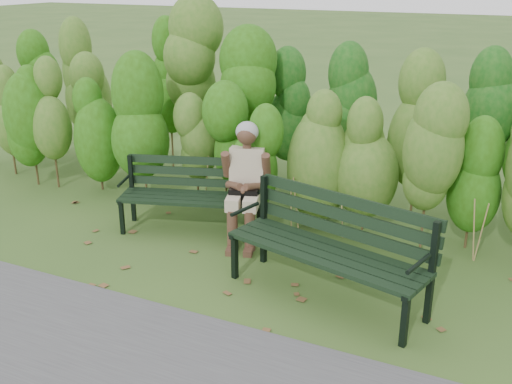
% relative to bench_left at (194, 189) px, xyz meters
% --- Properties ---
extents(ground, '(80.00, 80.00, 0.00)m').
position_rel_bench_left_xyz_m(ground, '(0.99, -0.73, -0.50)').
color(ground, '#385923').
extents(hedge_band, '(11.04, 1.67, 2.42)m').
position_rel_bench_left_xyz_m(hedge_band, '(0.99, 1.13, 0.76)').
color(hedge_band, '#47381E').
rests_on(hedge_band, ground).
extents(leaf_litter, '(5.88, 2.22, 0.01)m').
position_rel_bench_left_xyz_m(leaf_litter, '(0.95, -0.74, -0.50)').
color(leaf_litter, brown).
rests_on(leaf_litter, ground).
extents(bench_left, '(1.79, 1.03, 0.85)m').
position_rel_bench_left_xyz_m(bench_left, '(0.00, 0.00, 0.00)').
color(bench_left, black).
rests_on(bench_left, ground).
extents(bench_right, '(2.04, 1.09, 0.97)m').
position_rel_bench_left_xyz_m(bench_right, '(1.98, -0.81, 0.07)').
color(bench_right, black).
rests_on(bench_right, ground).
extents(seated_woman, '(0.61, 0.87, 1.35)m').
position_rel_bench_left_xyz_m(seated_woman, '(0.67, 0.02, 0.25)').
color(seated_woman, beige).
rests_on(seated_woman, ground).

